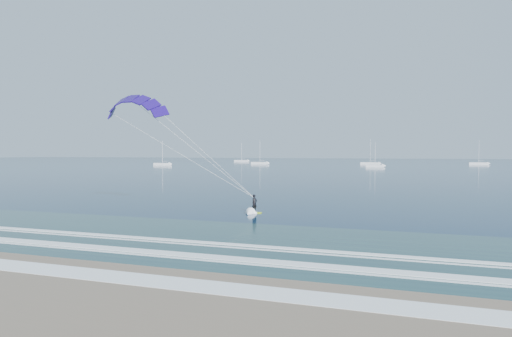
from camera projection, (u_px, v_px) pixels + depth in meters
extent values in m
plane|color=#06273B|center=(185.00, 283.00, 23.01)|extent=(900.00, 900.00, 0.00)
cube|color=#1E423F|center=(242.00, 250.00, 30.55)|extent=(600.00, 22.00, 0.03)
cube|color=white|center=(199.00, 275.00, 24.42)|extent=(600.00, 0.90, 0.07)
cube|color=white|center=(228.00, 258.00, 28.19)|extent=(600.00, 1.10, 0.07)
cube|color=white|center=(250.00, 246.00, 31.97)|extent=(600.00, 0.70, 0.07)
cube|color=white|center=(181.00, 284.00, 22.53)|extent=(600.00, 2.00, 0.02)
cube|color=#A8CE18|center=(254.00, 212.00, 49.50)|extent=(1.55, 0.50, 0.09)
imported|color=black|center=(254.00, 203.00, 49.46)|extent=(0.73, 0.83, 1.92)
cone|color=white|center=(249.00, 214.00, 48.32)|extent=(1.31, 1.74, 1.10)
cube|color=white|center=(163.00, 164.00, 222.85)|extent=(8.91, 2.40, 1.20)
cylinder|color=silver|center=(162.00, 152.00, 222.62)|extent=(0.18, 0.18, 10.89)
cylinder|color=silver|center=(165.00, 161.00, 222.40)|extent=(2.60, 0.12, 0.12)
cube|color=white|center=(260.00, 163.00, 245.00)|extent=(9.47, 2.40, 1.20)
cylinder|color=silver|center=(260.00, 151.00, 244.77)|extent=(0.18, 0.18, 11.70)
cylinder|color=silver|center=(262.00, 161.00, 244.56)|extent=(2.60, 0.12, 0.12)
cube|color=white|center=(370.00, 163.00, 237.55)|extent=(9.83, 2.40, 1.20)
cylinder|color=silver|center=(370.00, 151.00, 237.31)|extent=(0.18, 0.18, 11.90)
cylinder|color=silver|center=(373.00, 161.00, 237.10)|extent=(2.60, 0.12, 0.12)
cube|color=white|center=(375.00, 166.00, 196.37)|extent=(7.56, 2.40, 1.20)
cylinder|color=silver|center=(375.00, 154.00, 196.18)|extent=(0.18, 0.18, 9.45)
cylinder|color=silver|center=(378.00, 163.00, 195.93)|extent=(2.60, 0.12, 0.12)
cube|color=white|center=(479.00, 164.00, 235.32)|extent=(9.34, 2.40, 1.20)
cylinder|color=silver|center=(479.00, 151.00, 235.09)|extent=(0.18, 0.18, 11.42)
cylinder|color=silver|center=(481.00, 161.00, 234.87)|extent=(2.60, 0.12, 0.12)
cube|color=white|center=(242.00, 161.00, 302.70)|extent=(9.91, 2.40, 1.20)
cylinder|color=silver|center=(242.00, 151.00, 302.47)|extent=(0.18, 0.18, 11.55)
cylinder|color=silver|center=(243.00, 159.00, 302.25)|extent=(2.60, 0.12, 0.12)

